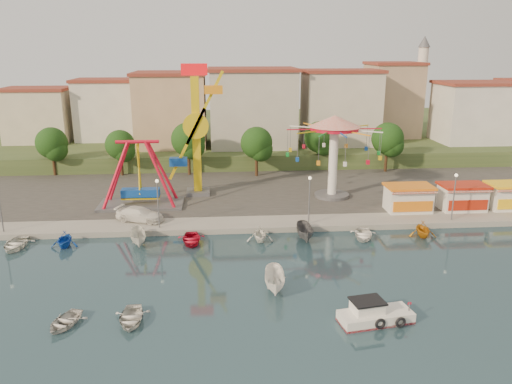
{
  "coord_description": "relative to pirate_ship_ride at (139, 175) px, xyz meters",
  "views": [
    {
      "loc": [
        -1.6,
        -37.38,
        18.96
      ],
      "look_at": [
        2.36,
        14.0,
        4.0
      ],
      "focal_mm": 35.0,
      "sensor_mm": 36.0,
      "label": 1
    }
  ],
  "objects": [
    {
      "name": "tree_1",
      "position": [
        -4.99,
        15.33,
        0.81
      ],
      "size": [
        4.35,
        4.35,
        6.8
      ],
      "color": "#382314",
      "rests_on": "quay_deck"
    },
    {
      "name": "lamp_post_0",
      "position": [
        -12.99,
        -7.91,
        -1.29
      ],
      "size": [
        0.14,
        0.14,
        5.0
      ],
      "primitive_type": "cylinder",
      "color": "#59595E",
      "rests_on": "quay_deck"
    },
    {
      "name": "building_6",
      "position": [
        55.16,
        27.86,
        4.78
      ],
      "size": [
        8.23,
        8.98,
        12.36
      ],
      "primitive_type": "cube",
      "color": "silver",
      "rests_on": "hill_terrace"
    },
    {
      "name": "ground",
      "position": [
        11.01,
        -20.91,
        -4.39
      ],
      "size": [
        200.0,
        200.0,
        0.0
      ],
      "primitive_type": "plane",
      "color": "#132935",
      "rests_on": "ground"
    },
    {
      "name": "cabin_motorboat",
      "position": [
        20.27,
        -27.23,
        -3.9
      ],
      "size": [
        5.52,
        2.86,
        1.85
      ],
      "rotation": [
        0.0,
        0.0,
        0.17
      ],
      "color": "white",
      "rests_on": "ground"
    },
    {
      "name": "moored_boat_0",
      "position": [
        -10.68,
        -11.11,
        -3.97
      ],
      "size": [
        3.02,
        4.16,
        0.85
      ],
      "primitive_type": "imported",
      "rotation": [
        0.0,
        0.0,
        -0.03
      ],
      "color": "silver",
      "rests_on": "ground"
    },
    {
      "name": "rowboat_b",
      "position": [
        -1.72,
        -26.07,
        -4.05
      ],
      "size": [
        3.25,
        3.84,
        0.68
      ],
      "primitive_type": "imported",
      "rotation": [
        0.0,
        0.0,
        -0.32
      ],
      "color": "silver",
      "rests_on": "ground"
    },
    {
      "name": "tree_2",
      "position": [
        5.01,
        14.9,
        1.52
      ],
      "size": [
        5.02,
        5.02,
        7.85
      ],
      "color": "#382314",
      "rests_on": "quay_deck"
    },
    {
      "name": "tree_0",
      "position": [
        -14.99,
        16.06,
        1.08
      ],
      "size": [
        4.6,
        4.6,
        7.19
      ],
      "color": "#382314",
      "rests_on": "quay_deck"
    },
    {
      "name": "hill_terrace",
      "position": [
        11.01,
        46.09,
        -2.89
      ],
      "size": [
        200.0,
        60.0,
        3.0
      ],
      "primitive_type": "cube",
      "color": "#384C26",
      "rests_on": "ground"
    },
    {
      "name": "moored_boat_3",
      "position": [
        6.49,
        -11.11,
        -3.99
      ],
      "size": [
        2.92,
        3.98,
        0.8
      ],
      "primitive_type": "imported",
      "rotation": [
        0.0,
        0.0,
        0.04
      ],
      "color": "red",
      "rests_on": "ground"
    },
    {
      "name": "pirate_ship_ride",
      "position": [
        0.0,
        0.0,
        0.0
      ],
      "size": [
        10.0,
        5.0,
        8.0
      ],
      "color": "#59595E",
      "rests_on": "quay_deck"
    },
    {
      "name": "building_5",
      "position": [
        43.38,
        29.42,
        4.21
      ],
      "size": [
        12.77,
        10.96,
        11.21
      ],
      "primitive_type": "cube",
      "color": "tan",
      "rests_on": "hill_terrace"
    },
    {
      "name": "tree_3",
      "position": [
        15.01,
        13.45,
        1.16
      ],
      "size": [
        4.68,
        4.68,
        7.32
      ],
      "color": "#382314",
      "rests_on": "quay_deck"
    },
    {
      "name": "van",
      "position": [
        0.66,
        -5.63,
        -3.02
      ],
      "size": [
        5.72,
        3.83,
        1.54
      ],
      "primitive_type": "imported",
      "rotation": [
        0.0,
        0.0,
        1.22
      ],
      "color": "white",
      "rests_on": "quay_deck"
    },
    {
      "name": "moored_boat_2",
      "position": [
        1.3,
        -11.11,
        -3.62
      ],
      "size": [
        2.2,
        4.23,
        1.55
      ],
      "primitive_type": "imported",
      "rotation": [
        0.0,
        0.0,
        0.18
      ],
      "color": "silver",
      "rests_on": "ground"
    },
    {
      "name": "moored_boat_4",
      "position": [
        13.43,
        -11.11,
        -3.57
      ],
      "size": [
        2.73,
        3.15,
        1.64
      ],
      "primitive_type": "imported",
      "rotation": [
        0.0,
        0.0,
        -0.01
      ],
      "color": "white",
      "rests_on": "ground"
    },
    {
      "name": "moored_boat_6",
      "position": [
        24.14,
        -11.11,
        -4.0
      ],
      "size": [
        3.67,
        4.42,
        0.79
      ],
      "primitive_type": "imported",
      "rotation": [
        0.0,
        0.0,
        -0.28
      ],
      "color": "white",
      "rests_on": "ground"
    },
    {
      "name": "tree_5",
      "position": [
        35.01,
        14.62,
        1.31
      ],
      "size": [
        4.83,
        4.83,
        7.54
      ],
      "color": "#382314",
      "rests_on": "quay_deck"
    },
    {
      "name": "kamikaze_tower",
      "position": [
        6.93,
        4.26,
        4.16
      ],
      "size": [
        5.22,
        3.1,
        16.5
      ],
      "color": "#59595E",
      "rests_on": "quay_deck"
    },
    {
      "name": "moored_boat_5",
      "position": [
        18.07,
        -11.11,
        -3.58
      ],
      "size": [
        1.68,
        4.25,
        1.63
      ],
      "primitive_type": "imported",
      "rotation": [
        0.0,
        0.0,
        -0.02
      ],
      "color": "#525155",
      "rests_on": "ground"
    },
    {
      "name": "booth_right",
      "position": [
        43.66,
        -4.43,
        -2.23
      ],
      "size": [
        5.4,
        3.78,
        3.08
      ],
      "color": "white",
      "rests_on": "quay_deck"
    },
    {
      "name": "skiff",
      "position": [
        13.76,
        -21.87,
        -3.54
      ],
      "size": [
        1.97,
        4.51,
        1.7
      ],
      "primitive_type": "imported",
      "rotation": [
        0.0,
        0.0,
        -0.07
      ],
      "color": "white",
      "rests_on": "ground"
    },
    {
      "name": "lamp_post_1",
      "position": [
        3.01,
        -7.91,
        -1.29
      ],
      "size": [
        0.14,
        0.14,
        5.0
      ],
      "primitive_type": "cylinder",
      "color": "#59595E",
      "rests_on": "quay_deck"
    },
    {
      "name": "building_1",
      "position": [
        -10.32,
        30.47,
        2.92
      ],
      "size": [
        12.33,
        9.01,
        8.63
      ],
      "primitive_type": "cube",
      "color": "silver",
      "rests_on": "hill_terrace"
    },
    {
      "name": "building_4",
      "position": [
        30.08,
        31.29,
        3.22
      ],
      "size": [
        10.75,
        9.23,
        9.24
      ],
      "primitive_type": "cube",
      "color": "beige",
      "rests_on": "hill_terrace"
    },
    {
      "name": "building_2",
      "position": [
        2.82,
        31.05,
        4.22
      ],
      "size": [
        11.95,
        9.28,
        11.23
      ],
      "primitive_type": "cube",
      "color": "tan",
      "rests_on": "hill_terrace"
    },
    {
      "name": "building_0",
      "position": [
        -22.36,
        25.15,
        4.54
      ],
      "size": [
        9.26,
        9.53,
        11.87
      ],
      "primitive_type": "cube",
      "color": "beige",
      "rests_on": "hill_terrace"
    },
    {
      "name": "asphalt_pad",
      "position": [
        11.01,
        9.09,
        -3.79
      ],
      "size": [
        90.0,
        28.0,
        0.01
      ],
      "primitive_type": "cube",
      "color": "#4C4944",
      "rests_on": "quay_deck"
    },
    {
      "name": "booth_left",
      "position": [
        31.32,
        -4.43,
        -2.23
      ],
      "size": [
        5.4,
        3.78,
        3.08
      ],
      "color": "white",
      "rests_on": "quay_deck"
    },
    {
      "name": "wave_swinger",
      "position": [
        23.76,
        1.92,
        3.8
      ],
      "size": [
        11.6,
        11.6,
        10.4
      ],
      "color": "#59595E",
      "rests_on": "quay_deck"
    },
    {
      "name": "rowboat_a",
      "position": [
        2.9,
        -25.98,
        -4.02
      ],
      "size": [
        2.68,
        3.67,
        0.74
      ],
      "primitive_type": "imported",
      "rotation": [
        0.0,
        0.0,
        0.03
      ],
      "color": "silver",
      "rests_on": "ground"
    },
    {
      "name": "tree_4",
      "position": [
        25.01,
        16.44,
        1.35
      ],
      "size": [
        4.86,
        4.86,
        7.6
      ],
      "color": "#382314",
      "rests_on": "quay_deck"
    },
    {
      "name": "building_3",
      "position": [
        16.61,
        27.89,
        3.2
      ],
      "size": [
        12.59,
        10.5,
        9.2
      ],
      "primitive_type": "cube",
      "color": "beige",
      "rests_on": "hill_terrace"
    },
    {
      "name": "lamp_post_2",
      "position": [
        19.01,
        -7.91,
        -1.29
      ],
      "size": [
        0.14,
        0.14,
        5.0
      ],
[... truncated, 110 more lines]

